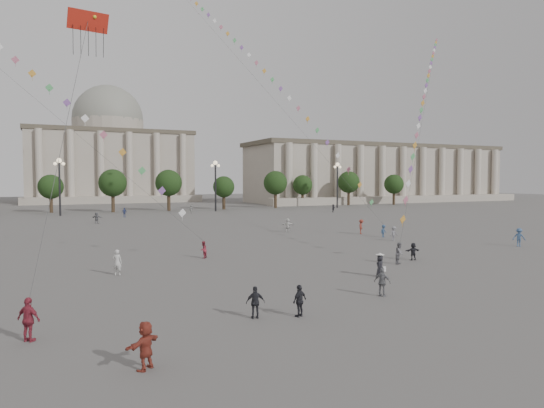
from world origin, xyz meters
name	(u,v)px	position (x,y,z in m)	size (l,w,h in m)	color
ground	(325,282)	(0.00, 0.00, 0.00)	(360.00, 360.00, 0.00)	#575451
hall_east	(379,174)	(75.00, 93.89, 8.43)	(84.00, 26.22, 17.20)	#9F9486
hall_central	(109,155)	(0.00, 129.22, 14.23)	(48.30, 34.30, 35.50)	#9F9486
tree_row	(136,186)	(0.00, 78.00, 5.39)	(137.12, 5.12, 8.00)	#322619
lamp_post_mid_west	(59,176)	(-15.00, 70.00, 7.35)	(2.00, 0.90, 10.65)	#262628
lamp_post_mid_east	(215,176)	(15.00, 70.00, 7.35)	(2.00, 0.90, 10.65)	#262628
lamp_post_far_east	(337,177)	(45.00, 70.00, 7.35)	(2.00, 0.90, 10.65)	#262628
person_crowd_0	(124,212)	(-4.65, 61.85, 0.85)	(1.00, 0.41, 1.70)	#37447C
person_crowd_3	(413,251)	(11.23, 4.47, 0.74)	(1.37, 0.44, 1.48)	black
person_crowd_4	(191,209)	(8.76, 66.43, 0.85)	(1.58, 0.50, 1.70)	#ADAEA9
person_crowd_6	(394,234)	(17.95, 15.42, 0.80)	(1.04, 0.60, 1.61)	slate
person_crowd_7	(288,225)	(11.20, 28.17, 0.89)	(1.65, 0.53, 1.78)	silver
person_crowd_8	(361,227)	(18.48, 22.34, 0.91)	(1.18, 0.68, 1.83)	maroon
person_crowd_9	(333,208)	(36.03, 57.28, 0.82)	(1.52, 0.48, 1.64)	black
person_crowd_12	(97,218)	(-10.18, 50.95, 0.87)	(1.61, 0.51, 1.74)	slate
person_crowd_13	(117,262)	(-12.26, 8.22, 0.92)	(0.67, 0.44, 1.84)	beige
person_crowd_14	(519,237)	(26.63, 6.54, 0.93)	(1.21, 0.69, 1.87)	#3A5883
tourist_0	(29,320)	(-17.41, -4.93, 0.94)	(1.11, 0.46, 1.89)	maroon
tourist_1	(255,302)	(-7.42, -5.75, 0.80)	(0.93, 0.39, 1.59)	black
tourist_2	(145,345)	(-13.47, -10.00, 0.88)	(1.64, 0.52, 1.76)	#953728
tourist_3	(382,282)	(1.03, -4.72, 0.85)	(0.99, 0.41, 1.70)	slate
tourist_4	(300,301)	(-5.30, -6.39, 0.80)	(0.94, 0.39, 1.61)	black
kite_flyer_0	(203,250)	(-4.59, 12.77, 0.74)	(0.72, 0.56, 1.48)	maroon
kite_flyer_1	(384,231)	(18.95, 18.52, 0.74)	(0.95, 0.55, 1.48)	navy
kite_flyer_2	(400,253)	(9.00, 3.50, 0.87)	(0.85, 0.66, 1.75)	slate
hat_person	(380,265)	(4.41, -0.01, 0.83)	(0.89, 0.87, 1.69)	black
dragon_kite	(88,35)	(-14.38, 1.84, 14.88)	(2.67, 3.87, 15.93)	red
kite_train_mid	(246,56)	(11.10, 42.63, 25.62)	(15.41, 45.26, 65.61)	#3F3F3F
kite_train_east	(426,89)	(30.91, 25.03, 19.16)	(41.55, 40.35, 67.41)	#3F3F3F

